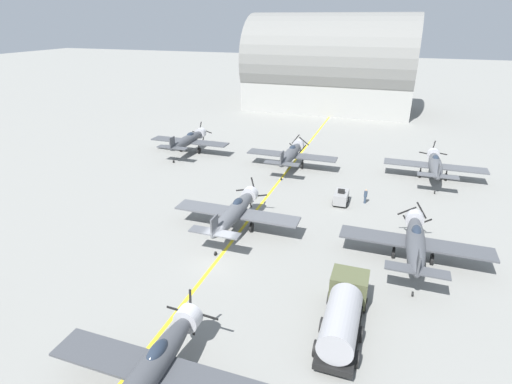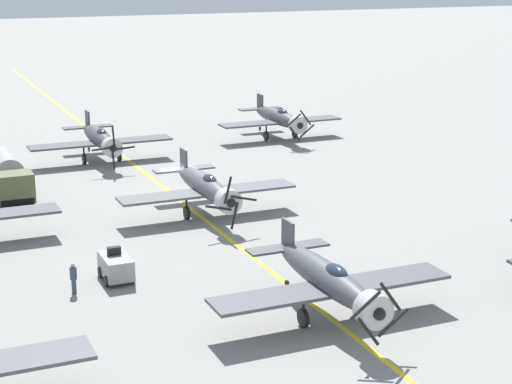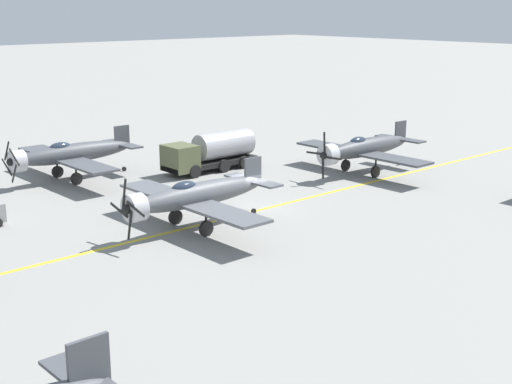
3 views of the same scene
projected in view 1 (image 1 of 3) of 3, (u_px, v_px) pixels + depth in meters
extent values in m
plane|color=gray|center=(219.00, 258.00, 33.52)|extent=(400.00, 400.00, 0.00)
cube|color=yellow|center=(219.00, 258.00, 33.52)|extent=(0.30, 160.00, 0.01)
ellipsoid|color=#55575C|center=(233.00, 213.00, 36.73)|extent=(1.50, 9.50, 1.42)
cylinder|color=#B7B7BC|center=(250.00, 195.00, 40.58)|extent=(1.58, 0.90, 1.58)
ellipsoid|color=#232D3D|center=(238.00, 203.00, 37.49)|extent=(0.80, 1.70, 0.76)
cube|color=#55575C|center=(236.00, 213.00, 37.52)|extent=(12.00, 2.10, 0.16)
cube|color=#55575C|center=(215.00, 232.00, 33.13)|extent=(4.40, 1.10, 0.12)
cube|color=#55575C|center=(214.00, 225.00, 32.87)|extent=(0.14, 1.30, 1.60)
sphere|color=black|center=(251.00, 193.00, 41.01)|extent=(0.56, 0.56, 0.56)
cube|color=black|center=(253.00, 185.00, 40.61)|extent=(0.56, 0.06, 1.73)
cube|color=black|center=(244.00, 190.00, 41.18)|extent=(1.73, 0.06, 0.56)
cube|color=black|center=(250.00, 200.00, 41.42)|extent=(0.56, 0.06, 1.73)
cube|color=black|center=(259.00, 196.00, 40.84)|extent=(1.73, 0.06, 0.56)
cylinder|color=black|center=(222.00, 216.00, 38.23)|extent=(0.14, 0.14, 1.26)
cylinder|color=black|center=(222.00, 222.00, 38.48)|extent=(0.22, 0.90, 0.90)
cylinder|color=black|center=(251.00, 221.00, 37.32)|extent=(0.14, 0.14, 1.26)
cylinder|color=black|center=(251.00, 227.00, 37.58)|extent=(0.22, 0.90, 0.90)
cylinder|color=black|center=(215.00, 254.00, 33.89)|extent=(0.12, 0.36, 0.36)
ellipsoid|color=#45484D|center=(187.00, 141.00, 58.40)|extent=(1.50, 9.50, 1.42)
cylinder|color=#B7B7BC|center=(200.00, 133.00, 62.25)|extent=(1.58, 0.90, 1.58)
ellipsoid|color=#232D3D|center=(190.00, 135.00, 59.16)|extent=(0.80, 1.70, 0.76)
cube|color=#45484D|center=(189.00, 141.00, 59.19)|extent=(12.00, 2.10, 0.16)
cube|color=#45484D|center=(173.00, 147.00, 54.80)|extent=(4.40, 1.10, 0.12)
cube|color=#45484D|center=(172.00, 143.00, 54.54)|extent=(0.14, 1.30, 1.60)
sphere|color=black|center=(202.00, 132.00, 62.68)|extent=(0.56, 0.56, 0.56)
cube|color=black|center=(204.00, 138.00, 62.95)|extent=(0.59, 0.06, 1.73)
cube|color=black|center=(207.00, 131.00, 62.34)|extent=(1.73, 0.06, 0.59)
cube|color=black|center=(200.00, 127.00, 62.41)|extent=(0.59, 0.06, 1.73)
cube|color=black|center=(197.00, 133.00, 63.03)|extent=(1.73, 0.06, 0.59)
cylinder|color=black|center=(181.00, 145.00, 59.90)|extent=(0.14, 0.14, 1.26)
cylinder|color=black|center=(181.00, 149.00, 60.15)|extent=(0.22, 0.90, 0.90)
cylinder|color=black|center=(199.00, 147.00, 59.00)|extent=(0.14, 0.14, 1.26)
cylinder|color=black|center=(199.00, 151.00, 59.25)|extent=(0.22, 0.90, 0.90)
cylinder|color=black|center=(174.00, 162.00, 55.56)|extent=(0.12, 0.36, 0.36)
ellipsoid|color=#47494E|center=(416.00, 244.00, 31.77)|extent=(1.50, 9.50, 1.42)
cylinder|color=#B7B7BC|center=(415.00, 219.00, 35.62)|extent=(1.58, 0.90, 1.58)
ellipsoid|color=#232D3D|center=(416.00, 231.00, 32.53)|extent=(0.80, 1.70, 0.76)
cube|color=#47494E|center=(415.00, 243.00, 32.56)|extent=(12.00, 2.10, 0.16)
cube|color=#47494E|center=(417.00, 270.00, 28.17)|extent=(4.40, 1.10, 0.12)
cube|color=#47494E|center=(419.00, 262.00, 27.91)|extent=(0.14, 1.30, 1.60)
sphere|color=black|center=(415.00, 217.00, 36.05)|extent=(0.56, 0.56, 0.56)
cube|color=black|center=(407.00, 211.00, 36.08)|extent=(1.54, 0.06, 1.08)
cube|color=black|center=(408.00, 223.00, 36.49)|extent=(1.08, 0.06, 1.54)
cube|color=black|center=(422.00, 223.00, 36.03)|extent=(1.54, 0.06, 1.08)
cube|color=black|center=(422.00, 210.00, 35.62)|extent=(1.08, 0.06, 1.54)
cylinder|color=black|center=(394.00, 246.00, 33.27)|extent=(0.14, 0.14, 1.26)
cylinder|color=black|center=(393.00, 253.00, 33.52)|extent=(0.22, 0.90, 0.90)
cylinder|color=black|center=(433.00, 252.00, 32.36)|extent=(0.14, 0.14, 1.26)
cylinder|color=black|center=(432.00, 259.00, 32.62)|extent=(0.22, 0.90, 0.90)
cylinder|color=black|center=(413.00, 294.00, 28.93)|extent=(0.12, 0.36, 0.36)
ellipsoid|color=#4F5156|center=(435.00, 165.00, 48.61)|extent=(1.50, 9.50, 1.42)
cylinder|color=#B7B7BC|center=(433.00, 155.00, 52.46)|extent=(1.58, 0.90, 1.58)
ellipsoid|color=#232D3D|center=(436.00, 158.00, 49.37)|extent=(0.80, 1.70, 0.76)
cube|color=#4F5156|center=(435.00, 166.00, 49.40)|extent=(12.00, 2.10, 0.16)
cube|color=#4F5156|center=(438.00, 176.00, 45.01)|extent=(4.40, 1.10, 0.12)
cube|color=#4F5156|center=(439.00, 170.00, 44.75)|extent=(0.14, 1.30, 1.60)
sphere|color=black|center=(433.00, 153.00, 52.89)|extent=(0.56, 0.56, 0.56)
cube|color=black|center=(433.00, 147.00, 52.58)|extent=(0.34, 0.06, 1.75)
cube|color=black|center=(426.00, 153.00, 53.20)|extent=(1.75, 0.06, 0.34)
cube|color=black|center=(433.00, 160.00, 53.21)|extent=(0.34, 0.06, 1.75)
cube|color=black|center=(440.00, 153.00, 52.59)|extent=(1.75, 0.06, 0.34)
cylinder|color=black|center=(421.00, 169.00, 50.11)|extent=(0.14, 0.14, 1.26)
cylinder|color=black|center=(420.00, 174.00, 50.36)|extent=(0.22, 0.90, 0.90)
cylinder|color=black|center=(447.00, 172.00, 49.21)|extent=(0.14, 0.14, 1.26)
cylinder|color=black|center=(446.00, 177.00, 49.46)|extent=(0.22, 0.90, 0.90)
cylinder|color=black|center=(435.00, 192.00, 45.77)|extent=(0.12, 0.36, 0.36)
ellipsoid|color=#43454A|center=(146.00, 376.00, 20.03)|extent=(1.50, 9.50, 1.42)
cylinder|color=#B7B7BC|center=(188.00, 318.00, 23.88)|extent=(1.58, 0.90, 1.58)
ellipsoid|color=#232D3D|center=(157.00, 351.00, 20.79)|extent=(0.80, 1.70, 0.76)
cube|color=#43454A|center=(155.00, 370.00, 20.82)|extent=(12.00, 2.10, 0.16)
sphere|color=black|center=(192.00, 313.00, 24.31)|extent=(0.56, 0.56, 0.56)
cube|color=black|center=(205.00, 316.00, 24.03)|extent=(1.76, 0.06, 0.24)
cube|color=black|center=(190.00, 301.00, 23.97)|extent=(0.24, 0.06, 1.76)
cube|color=black|center=(179.00, 310.00, 24.59)|extent=(1.76, 0.06, 0.24)
cube|color=black|center=(194.00, 324.00, 24.65)|extent=(0.24, 0.06, 1.76)
cylinder|color=black|center=(132.00, 371.00, 21.52)|extent=(0.14, 0.14, 1.26)
cylinder|color=black|center=(133.00, 379.00, 21.78)|extent=(0.22, 0.90, 0.90)
ellipsoid|color=#494C51|center=(290.00, 155.00, 52.46)|extent=(1.50, 9.50, 1.42)
cylinder|color=#B7B7BC|center=(298.00, 145.00, 56.31)|extent=(1.58, 0.90, 1.58)
ellipsoid|color=#232D3D|center=(292.00, 148.00, 53.22)|extent=(0.80, 1.70, 0.76)
cube|color=#494C51|center=(292.00, 155.00, 53.25)|extent=(12.00, 2.10, 0.16)
cube|color=#494C51|center=(282.00, 163.00, 48.86)|extent=(4.40, 1.10, 0.12)
cube|color=#494C51|center=(282.00, 158.00, 48.60)|extent=(0.14, 1.30, 1.60)
sphere|color=black|center=(299.00, 144.00, 56.74)|extent=(0.56, 0.56, 0.56)
cube|color=black|center=(302.00, 149.00, 56.87)|extent=(1.14, 0.06, 1.50)
cube|color=black|center=(304.00, 141.00, 56.32)|extent=(1.50, 0.06, 1.14)
cube|color=black|center=(296.00, 139.00, 56.61)|extent=(1.14, 0.06, 1.50)
cube|color=black|center=(294.00, 147.00, 57.16)|extent=(1.50, 0.06, 1.14)
cylinder|color=black|center=(281.00, 159.00, 53.96)|extent=(0.14, 0.14, 1.26)
cylinder|color=black|center=(281.00, 163.00, 54.21)|extent=(0.22, 0.90, 0.90)
cylinder|color=black|center=(302.00, 161.00, 53.05)|extent=(0.14, 0.14, 1.26)
cylinder|color=black|center=(302.00, 165.00, 53.31)|extent=(0.22, 0.90, 0.90)
cylinder|color=black|center=(281.00, 179.00, 49.62)|extent=(0.12, 0.36, 0.36)
cube|color=black|center=(342.00, 324.00, 25.48)|extent=(2.25, 8.00, 0.40)
cube|color=#515638|center=(349.00, 286.00, 27.72)|extent=(2.50, 2.08, 2.00)
cylinder|color=#9E9EA3|center=(341.00, 321.00, 23.81)|extent=(2.10, 4.96, 2.10)
cylinder|color=black|center=(330.00, 298.00, 28.03)|extent=(0.30, 1.00, 1.00)
cylinder|color=black|center=(365.00, 305.00, 27.32)|extent=(0.30, 1.00, 1.00)
cylinder|color=black|center=(322.00, 325.00, 25.54)|extent=(0.30, 1.00, 1.00)
cylinder|color=black|center=(360.00, 334.00, 24.82)|extent=(0.30, 1.00, 1.00)
cylinder|color=black|center=(316.00, 348.00, 23.74)|extent=(0.30, 1.00, 1.00)
cylinder|color=black|center=(357.00, 359.00, 23.02)|extent=(0.30, 1.00, 1.00)
cube|color=gray|center=(341.00, 197.00, 43.08)|extent=(1.40, 2.60, 1.10)
cube|color=black|center=(341.00, 191.00, 42.55)|extent=(0.70, 0.36, 0.44)
cylinder|color=black|center=(335.00, 198.00, 44.11)|extent=(0.20, 0.60, 0.60)
cylinder|color=black|center=(348.00, 199.00, 43.70)|extent=(0.20, 0.60, 0.60)
cylinder|color=black|center=(333.00, 203.00, 42.87)|extent=(0.20, 0.60, 0.60)
cylinder|color=black|center=(346.00, 205.00, 42.46)|extent=(0.20, 0.60, 0.60)
cylinder|color=#334256|center=(365.00, 200.00, 43.36)|extent=(0.24, 0.24, 0.78)
cylinder|color=#334256|center=(366.00, 194.00, 43.07)|extent=(0.36, 0.36, 0.65)
sphere|color=tan|center=(366.00, 190.00, 42.90)|extent=(0.21, 0.21, 0.21)
cube|color=#9E9E99|center=(328.00, 87.00, 87.53)|extent=(34.56, 17.64, 9.10)
cylinder|color=slate|center=(330.00, 62.00, 85.38)|extent=(34.56, 19.41, 19.41)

